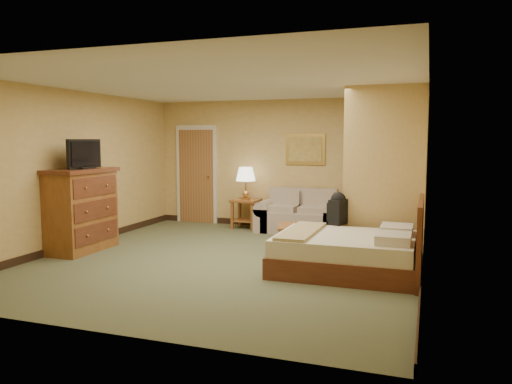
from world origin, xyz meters
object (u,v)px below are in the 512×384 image
at_px(coffee_table, 299,233).
at_px(dresser, 81,210).
at_px(loveseat, 300,218).
at_px(bed, 350,252).

bearing_deg(coffee_table, dresser, -162.20).
xyz_separation_m(loveseat, dresser, (-2.92, -2.77, 0.40)).
height_order(coffee_table, dresser, dresser).
relative_size(loveseat, coffee_table, 2.01).
bearing_deg(bed, coffee_table, 134.50).
bearing_deg(coffee_table, loveseat, 103.80).
relative_size(dresser, bed, 0.69).
xyz_separation_m(loveseat, coffee_table, (0.42, -1.69, 0.04)).
xyz_separation_m(loveseat, bed, (1.38, -2.67, 0.01)).
bearing_deg(loveseat, dresser, -136.58).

